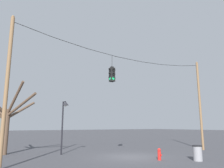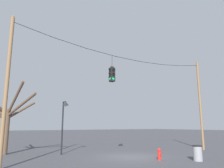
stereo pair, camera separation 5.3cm
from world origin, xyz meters
TOP-DOWN VIEW (x-y plane):
  - ground_plane at (0.00, 0.00)m, footprint 200.00×200.00m
  - utility_pole_left at (-8.53, -0.08)m, footprint 0.22×0.22m
  - utility_pole_right at (8.53, -0.08)m, footprint 0.22×0.22m
  - span_wire at (0.00, -0.08)m, footprint 17.06×0.03m
  - traffic_light_near_left_pole at (-1.65, -0.08)m, footprint 0.58×0.58m
  - street_lamp at (-3.76, 3.60)m, footprint 0.48×0.84m
  - bare_tree at (-7.57, 6.08)m, footprint 4.51×4.13m
  - fire_hydrant at (0.61, -2.29)m, footprint 0.22×0.30m
  - trash_bin at (2.43, -3.87)m, footprint 0.61×0.61m

SIDE VIEW (x-z plane):
  - ground_plane at x=0.00m, z-range 0.00..0.00m
  - fire_hydrant at x=0.61m, z-range 0.01..0.76m
  - trash_bin at x=2.43m, z-range 0.00..0.97m
  - bare_tree at x=-7.57m, z-range 0.05..5.58m
  - street_lamp at x=-3.76m, z-range 1.07..5.21m
  - utility_pole_left at x=-8.53m, z-range -0.01..8.50m
  - utility_pole_right at x=8.53m, z-range -0.01..8.50m
  - traffic_light_near_left_pole at x=-1.65m, z-range 4.89..6.87m
  - span_wire at x=0.00m, z-range 7.16..8.01m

